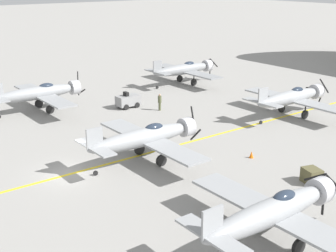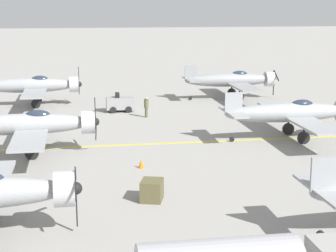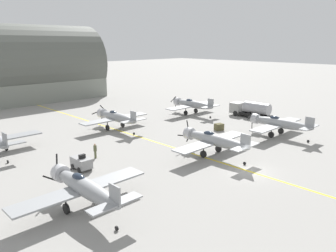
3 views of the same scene
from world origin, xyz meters
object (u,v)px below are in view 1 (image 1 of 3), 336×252
airplane_mid_left (40,93)px  airplane_far_left (185,69)px  airplane_mid_center (146,137)px  airplane_mid_right (274,211)px  supply_crate_by_tanker (312,176)px  ground_crew_walking (160,101)px  airplane_far_center (292,97)px  traffic_cone (251,155)px  tow_tractor (128,100)px

airplane_mid_left → airplane_far_left: airplane_mid_left is taller
airplane_mid_center → airplane_mid_left: bearing=-176.2°
airplane_mid_right → supply_crate_by_tanker: airplane_mid_right is taller
airplane_mid_center → airplane_mid_right: (14.00, -1.36, 0.00)m
airplane_mid_left → ground_crew_walking: bearing=47.8°
airplane_mid_left → airplane_far_center: bearing=42.6°
supply_crate_by_tanker → traffic_cone: size_ratio=2.34×
airplane_mid_left → airplane_mid_center: bearing=-3.3°
supply_crate_by_tanker → traffic_cone: 5.86m
airplane_mid_center → ground_crew_walking: (-11.06, 9.42, -1.01)m
airplane_far_center → ground_crew_walking: (-9.99, -9.62, -1.01)m
airplane_mid_center → tow_tractor: bearing=153.5°
airplane_mid_left → airplane_mid_right: (32.59, -0.43, 0.00)m
airplane_mid_right → supply_crate_by_tanker: size_ratio=9.33×
airplane_mid_left → tow_tractor: bearing=55.6°
airplane_mid_center → airplane_far_left: 27.58m
ground_crew_walking → supply_crate_by_tanker: size_ratio=1.43×
traffic_cone → airplane_mid_center: bearing=-122.5°
airplane_mid_left → airplane_mid_right: size_ratio=1.00×
airplane_far_left → airplane_far_center: 18.29m
airplane_mid_right → tow_tractor: airplane_mid_right is taller
traffic_cone → airplane_mid_left: bearing=-160.8°
ground_crew_walking → airplane_mid_center: bearing=-40.4°
airplane_far_left → airplane_far_center: same height
airplane_far_center → airplane_mid_center: bearing=-86.4°
airplane_far_left → supply_crate_by_tanker: bearing=-35.5°
supply_crate_by_tanker → ground_crew_walking: bearing=173.6°
airplane_mid_left → traffic_cone: airplane_mid_left is taller
airplane_far_left → airplane_far_center: (18.28, -0.62, 0.00)m
airplane_mid_center → traffic_cone: size_ratio=21.82×
ground_crew_walking → supply_crate_by_tanker: 21.60m
traffic_cone → airplane_far_left: bearing=152.3°
airplane_mid_center → ground_crew_walking: bearing=140.5°
airplane_mid_right → traffic_cone: airplane_mid_right is taller
airplane_far_center → airplane_far_left: bearing=178.4°
airplane_far_center → airplane_mid_right: bearing=-53.2°
airplane_far_center → ground_crew_walking: airplane_far_center is taller
airplane_mid_center → traffic_cone: (4.55, 7.12, -1.74)m
airplane_far_center → tow_tractor: size_ratio=4.62×
airplane_mid_right → airplane_far_center: (-15.08, 20.40, 0.00)m
ground_crew_walking → airplane_mid_right: bearing=-23.3°
airplane_far_center → ground_crew_walking: size_ratio=6.51×
supply_crate_by_tanker → traffic_cone: supply_crate_by_tanker is taller
airplane_far_left → ground_crew_walking: size_ratio=6.51×
airplane_far_left → airplane_far_center: bearing=-14.4°
ground_crew_walking → supply_crate_by_tanker: bearing=-6.4°
airplane_far_left → airplane_mid_left: bearing=-100.3°
airplane_far_center → tow_tractor: bearing=-137.8°
tow_tractor → airplane_far_left: bearing=112.9°
airplane_far_center → supply_crate_by_tanker: (11.47, -12.04, -1.48)m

